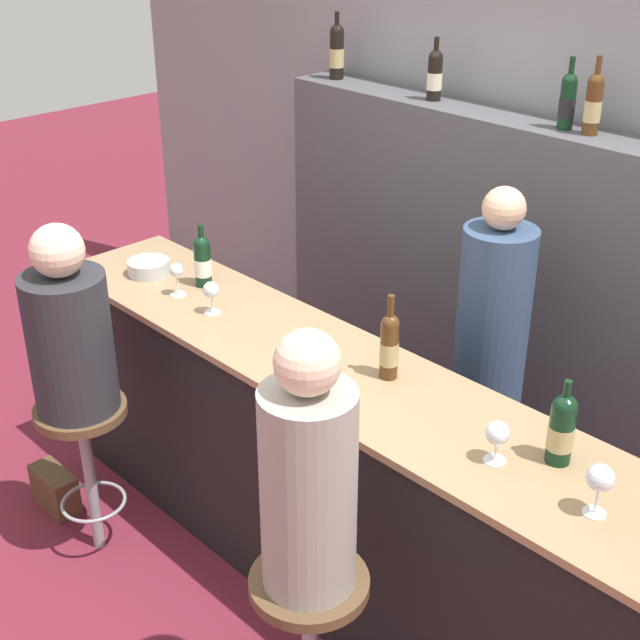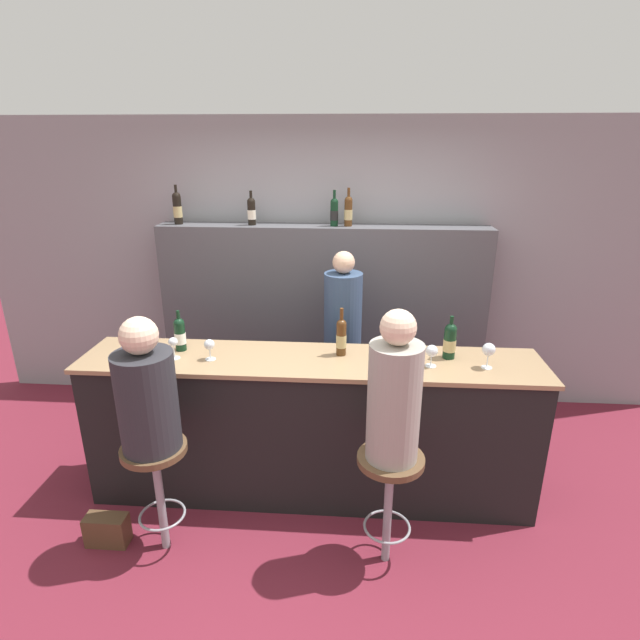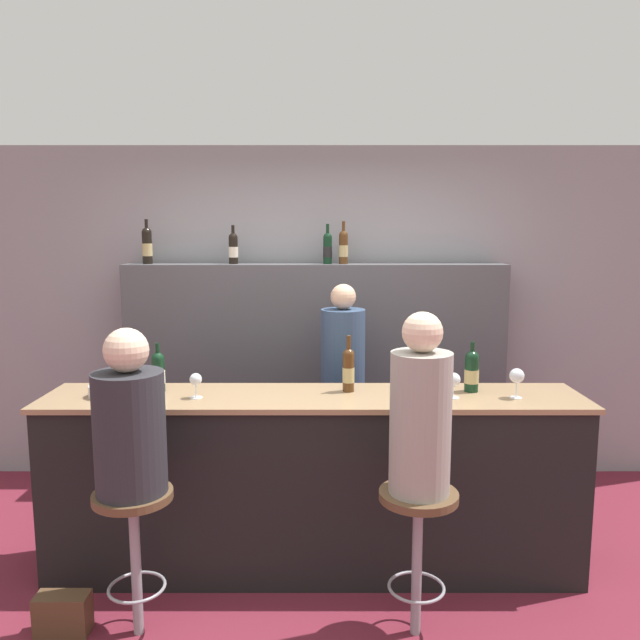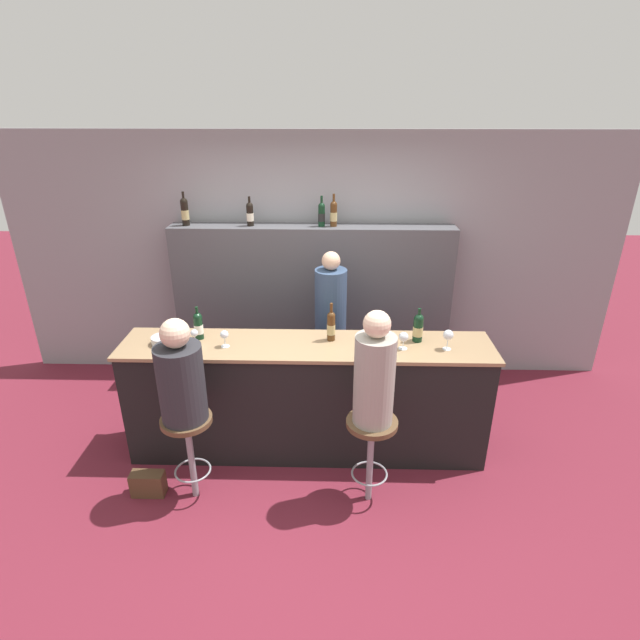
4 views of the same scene
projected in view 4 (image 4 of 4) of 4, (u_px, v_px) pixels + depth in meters
ground_plane at (306, 467)px, 4.23m from camera, size 16.00×16.00×0.00m
wall_back at (313, 259)px, 5.30m from camera, size 6.40×0.05×2.60m
bar_counter at (307, 398)px, 4.26m from camera, size 3.04×0.57×1.04m
back_bar_cabinet at (313, 306)px, 5.28m from camera, size 2.85×0.28×1.71m
wine_bottle_counter_0 at (198, 326)px, 4.10m from camera, size 0.08×0.08×0.28m
wine_bottle_counter_1 at (331, 326)px, 4.07m from camera, size 0.07×0.07×0.33m
wine_bottle_counter_2 at (418, 328)px, 4.06m from camera, size 0.08×0.08×0.29m
wine_bottle_backbar_0 at (185, 211)px, 4.90m from camera, size 0.08×0.08×0.33m
wine_bottle_backbar_1 at (250, 214)px, 4.90m from camera, size 0.07×0.07×0.29m
wine_bottle_backbar_2 at (322, 214)px, 4.88m from camera, size 0.07×0.07×0.30m
wine_bottle_backbar_3 at (334, 213)px, 4.87m from camera, size 0.07×0.07×0.32m
wine_glass_0 at (194, 334)px, 3.98m from camera, size 0.07×0.07×0.15m
wine_glass_1 at (224, 335)px, 3.97m from camera, size 0.07×0.07×0.14m
wine_glass_2 at (404, 337)px, 3.94m from camera, size 0.08×0.08×0.14m
wine_glass_3 at (448, 335)px, 3.92m from camera, size 0.08×0.08×0.17m
metal_bowl at (163, 340)px, 4.05m from camera, size 0.19×0.19×0.06m
bar_stool_left at (188, 435)px, 3.71m from camera, size 0.38×0.38×0.73m
guest_seated_left at (181, 378)px, 3.51m from camera, size 0.33×0.33×0.79m
bar_stool_right at (371, 439)px, 3.68m from camera, size 0.38×0.38×0.73m
guest_seated_right at (374, 375)px, 3.46m from camera, size 0.29×0.29×0.86m
bartender at (330, 337)px, 4.83m from camera, size 0.30×0.30×1.61m
handbag at (148, 484)px, 3.92m from camera, size 0.26×0.12×0.20m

